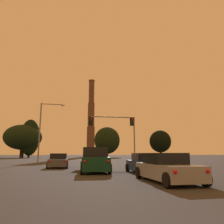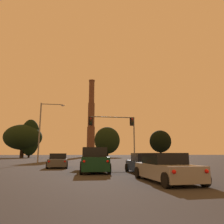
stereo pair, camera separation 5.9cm
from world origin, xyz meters
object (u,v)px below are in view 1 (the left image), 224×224
hatchback_right_lane_second (144,164)px  street_lamp (44,126)px  sedan_right_lane_third (166,168)px  traffic_light_overhead_right (120,127)px  sedan_left_lane_front (58,161)px  smokestack (91,125)px  suv_center_lane_second (94,160)px

hatchback_right_lane_second → street_lamp: street_lamp is taller
sedan_right_lane_third → traffic_light_overhead_right: size_ratio=0.69×
sedan_left_lane_front → hatchback_right_lane_second: hatchback_right_lane_second is taller
traffic_light_overhead_right → smokestack: bearing=88.8°
sedan_left_lane_front → hatchback_right_lane_second: size_ratio=1.16×
sedan_left_lane_front → sedan_right_lane_third: size_ratio=1.00×
hatchback_right_lane_second → sedan_right_lane_third: bearing=-95.0°
suv_center_lane_second → street_lamp: bearing=111.8°
sedan_left_lane_front → hatchback_right_lane_second: 10.23m
suv_center_lane_second → street_lamp: 18.61m
suv_center_lane_second → traffic_light_overhead_right: bearing=72.2°
sedan_right_lane_third → street_lamp: (-9.42, 23.27, 4.92)m
sedan_left_lane_front → sedan_right_lane_third: bearing=-65.5°
traffic_light_overhead_right → smokestack: smokestack is taller
hatchback_right_lane_second → smokestack: size_ratio=0.09×
sedan_left_lane_front → smokestack: 102.47m
sedan_left_lane_front → traffic_light_overhead_right: size_ratio=0.69×
sedan_left_lane_front → traffic_light_overhead_right: 11.75m
hatchback_right_lane_second → street_lamp: 21.25m
sedan_right_lane_third → suv_center_lane_second: suv_center_lane_second is taller
street_lamp → smokestack: bearing=81.7°
sedan_left_lane_front → suv_center_lane_second: 7.16m
sedan_left_lane_front → suv_center_lane_second: bearing=-65.4°
sedan_left_lane_front → suv_center_lane_second: (3.16, -6.42, 0.23)m
sedan_right_lane_third → traffic_light_overhead_right: traffic_light_overhead_right is taller
sedan_left_lane_front → suv_center_lane_second: suv_center_lane_second is taller
hatchback_right_lane_second → traffic_light_overhead_right: 15.81m
sedan_right_lane_third → hatchback_right_lane_second: (0.44, 5.10, -0.00)m
sedan_left_lane_front → traffic_light_overhead_right: (7.94, 7.37, 4.55)m
sedan_left_lane_front → sedan_right_lane_third: 14.28m
street_lamp → traffic_light_overhead_right: bearing=-15.5°
hatchback_right_lane_second → traffic_light_overhead_right: size_ratio=0.60×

